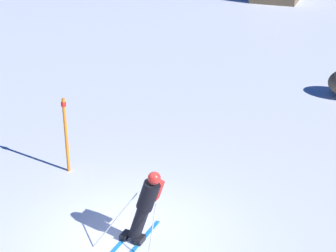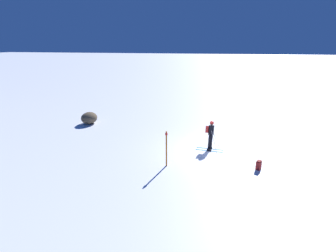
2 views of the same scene
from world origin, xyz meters
TOP-DOWN VIEW (x-y plane):
  - ground_plane at (0.00, 0.00)m, footprint 300.00×300.00m
  - skier at (0.44, 0.00)m, footprint 1.39×1.75m
  - spare_backpack at (-2.01, -2.73)m, footprint 0.37×0.33m
  - exposed_boulder_0 at (3.75, 10.22)m, footprint 1.50×1.27m
  - trail_marker at (-2.66, 2.19)m, footprint 0.13×0.13m

SIDE VIEW (x-z plane):
  - ground_plane at x=0.00m, z-range 0.00..0.00m
  - spare_backpack at x=-2.01m, z-range -0.01..0.49m
  - exposed_boulder_0 at x=3.75m, z-range 0.00..0.97m
  - skier at x=0.44m, z-range 0.09..1.89m
  - trail_marker at x=-2.66m, z-range 0.10..2.12m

